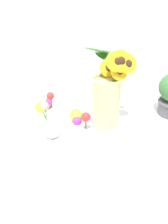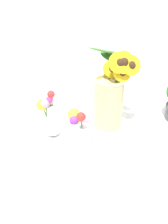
{
  "view_description": "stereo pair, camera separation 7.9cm",
  "coord_description": "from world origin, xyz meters",
  "px_view_note": "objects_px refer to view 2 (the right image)",
  "views": [
    {
      "loc": [
        -0.26,
        -0.55,
        0.51
      ],
      "look_at": [
        -0.0,
        0.09,
        0.12
      ],
      "focal_mm": 35.0,
      "sensor_mm": 36.0,
      "label": 1
    },
    {
      "loc": [
        -0.19,
        -0.57,
        0.51
      ],
      "look_at": [
        -0.0,
        0.09,
        0.12
      ],
      "focal_mm": 35.0,
      "sensor_mm": 36.0,
      "label": 2
    }
  ],
  "objects_px": {
    "mason_jar_sunflowers": "(110,96)",
    "vase_bulb_right": "(50,119)",
    "vase_small_center": "(78,132)",
    "serving_tray": "(84,138)"
  },
  "relations": [
    {
      "from": "vase_small_center",
      "to": "vase_bulb_right",
      "type": "bearing_deg",
      "value": 124.41
    },
    {
      "from": "serving_tray",
      "to": "vase_small_center",
      "type": "relative_size",
      "value": 2.52
    },
    {
      "from": "vase_small_center",
      "to": "vase_bulb_right",
      "type": "xyz_separation_m",
      "value": [
        -0.08,
        0.11,
        0.0
      ]
    },
    {
      "from": "vase_bulb_right",
      "to": "serving_tray",
      "type": "bearing_deg",
      "value": -19.52
    },
    {
      "from": "vase_bulb_right",
      "to": "mason_jar_sunflowers",
      "type": "bearing_deg",
      "value": 2.09
    },
    {
      "from": "mason_jar_sunflowers",
      "to": "vase_bulb_right",
      "type": "relative_size",
      "value": 1.7
    },
    {
      "from": "serving_tray",
      "to": "vase_small_center",
      "type": "xyz_separation_m",
      "value": [
        -0.04,
        -0.07,
        0.08
      ]
    },
    {
      "from": "mason_jar_sunflowers",
      "to": "vase_small_center",
      "type": "xyz_separation_m",
      "value": [
        -0.16,
        -0.12,
        -0.06
      ]
    },
    {
      "from": "serving_tray",
      "to": "vase_bulb_right",
      "type": "height_order",
      "value": "vase_bulb_right"
    },
    {
      "from": "mason_jar_sunflowers",
      "to": "vase_small_center",
      "type": "relative_size",
      "value": 1.8
    }
  ]
}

